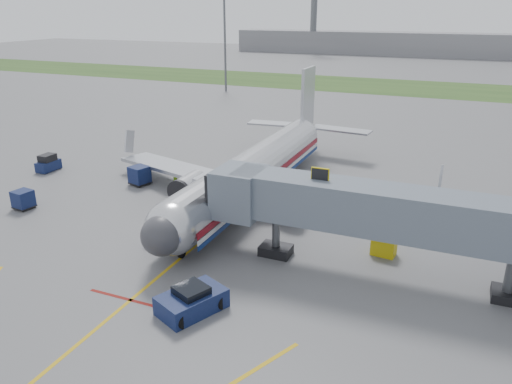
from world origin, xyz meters
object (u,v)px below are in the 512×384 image
at_px(baggage_tug, 48,164).
at_px(belt_loader, 167,234).
at_px(ramp_worker, 176,178).
at_px(airliner, 255,169).
at_px(pushback_tug, 192,301).

bearing_deg(baggage_tug, belt_loader, -24.44).
height_order(baggage_tug, belt_loader, belt_loader).
bearing_deg(ramp_worker, belt_loader, -115.60).
height_order(belt_loader, ramp_worker, belt_loader).
relative_size(airliner, baggage_tug, 13.75).
bearing_deg(ramp_worker, pushback_tug, -110.20).
bearing_deg(belt_loader, airliner, 77.47).
height_order(baggage_tug, ramp_worker, baggage_tug).
height_order(airliner, pushback_tug, airliner).
bearing_deg(baggage_tug, pushback_tug, -31.82).
relative_size(pushback_tug, baggage_tug, 1.72).
relative_size(airliner, pushback_tug, 8.00).
distance_m(baggage_tug, belt_loader, 23.22).
distance_m(airliner, pushback_tug, 19.27).
xyz_separation_m(baggage_tug, ramp_worker, (15.17, 1.38, -0.03)).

